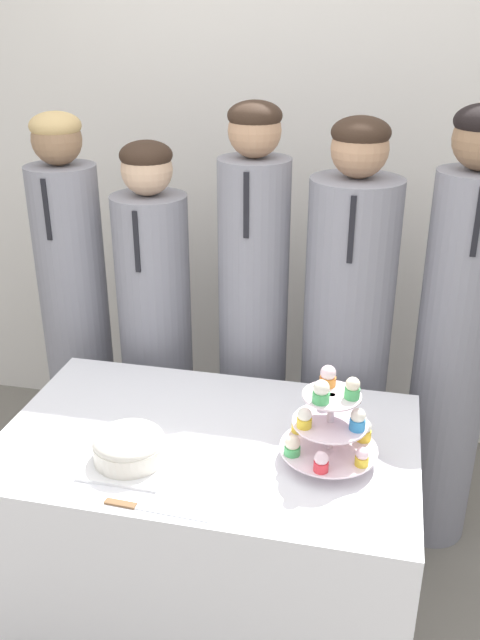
{
  "coord_description": "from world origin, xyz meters",
  "views": [
    {
      "loc": [
        0.47,
        -1.25,
        1.88
      ],
      "look_at": [
        0.09,
        0.42,
        1.1
      ],
      "focal_mm": 38.0,
      "sensor_mm": 36.0,
      "label": 1
    }
  ],
  "objects_px": {
    "round_cake": "(129,446)",
    "cake_knife": "(139,507)",
    "student_1": "(156,340)",
    "student_4": "(454,348)",
    "cupcake_stand": "(330,423)",
    "student_3": "(345,350)",
    "student_0": "(77,321)",
    "student_2": "(253,331)"
  },
  "relations": [
    {
      "from": "student_0",
      "to": "student_1",
      "type": "distance_m",
      "value": 0.34
    },
    {
      "from": "cake_knife",
      "to": "student_2",
      "type": "height_order",
      "value": "student_2"
    },
    {
      "from": "student_0",
      "to": "student_2",
      "type": "relative_size",
      "value": 0.97
    },
    {
      "from": "round_cake",
      "to": "student_3",
      "type": "distance_m",
      "value": 0.95
    },
    {
      "from": "student_0",
      "to": "student_1",
      "type": "bearing_deg",
      "value": -0.0
    },
    {
      "from": "cupcake_stand",
      "to": "student_2",
      "type": "xyz_separation_m",
      "value": [
        -0.35,
        0.65,
        -0.05
      ]
    },
    {
      "from": "student_1",
      "to": "student_3",
      "type": "xyz_separation_m",
      "value": [
        0.73,
        0.0,
        0.04
      ]
    },
    {
      "from": "student_0",
      "to": "round_cake",
      "type": "bearing_deg",
      "value": -56.0
    },
    {
      "from": "cupcake_stand",
      "to": "student_0",
      "type": "distance_m",
      "value": 1.25
    },
    {
      "from": "student_2",
      "to": "cupcake_stand",
      "type": "bearing_deg",
      "value": -61.55
    },
    {
      "from": "cake_knife",
      "to": "student_0",
      "type": "height_order",
      "value": "student_0"
    },
    {
      "from": "cupcake_stand",
      "to": "student_3",
      "type": "bearing_deg",
      "value": 90.33
    },
    {
      "from": "round_cake",
      "to": "student_0",
      "type": "xyz_separation_m",
      "value": [
        -0.52,
        0.78,
        -0.01
      ]
    },
    {
      "from": "cupcake_stand",
      "to": "student_2",
      "type": "bearing_deg",
      "value": 118.45
    },
    {
      "from": "cupcake_stand",
      "to": "student_4",
      "type": "xyz_separation_m",
      "value": [
        0.37,
        0.65,
        -0.04
      ]
    },
    {
      "from": "student_3",
      "to": "student_4",
      "type": "bearing_deg",
      "value": -0.0
    },
    {
      "from": "student_3",
      "to": "student_4",
      "type": "relative_size",
      "value": 0.97
    },
    {
      "from": "student_3",
      "to": "student_4",
      "type": "distance_m",
      "value": 0.38
    },
    {
      "from": "cupcake_stand",
      "to": "student_1",
      "type": "height_order",
      "value": "student_1"
    },
    {
      "from": "cake_knife",
      "to": "student_1",
      "type": "distance_m",
      "value": 1.0
    },
    {
      "from": "round_cake",
      "to": "student_1",
      "type": "height_order",
      "value": "student_1"
    },
    {
      "from": "round_cake",
      "to": "student_0",
      "type": "distance_m",
      "value": 0.94
    },
    {
      "from": "student_1",
      "to": "student_2",
      "type": "bearing_deg",
      "value": 0.0
    },
    {
      "from": "student_0",
      "to": "student_1",
      "type": "xyz_separation_m",
      "value": [
        0.33,
        -0.0,
        -0.05
      ]
    },
    {
      "from": "cupcake_stand",
      "to": "student_4",
      "type": "bearing_deg",
      "value": 60.02
    },
    {
      "from": "student_1",
      "to": "student_3",
      "type": "bearing_deg",
      "value": 0.0
    },
    {
      "from": "cake_knife",
      "to": "cupcake_stand",
      "type": "distance_m",
      "value": 0.56
    },
    {
      "from": "round_cake",
      "to": "student_1",
      "type": "distance_m",
      "value": 0.8
    },
    {
      "from": "cupcake_stand",
      "to": "student_1",
      "type": "distance_m",
      "value": 0.99
    },
    {
      "from": "student_0",
      "to": "student_1",
      "type": "relative_size",
      "value": 1.06
    },
    {
      "from": "student_2",
      "to": "student_4",
      "type": "xyz_separation_m",
      "value": [
        0.72,
        0.0,
        0.01
      ]
    },
    {
      "from": "round_cake",
      "to": "student_3",
      "type": "bearing_deg",
      "value": 55.12
    },
    {
      "from": "student_2",
      "to": "student_3",
      "type": "relative_size",
      "value": 1.02
    },
    {
      "from": "student_1",
      "to": "student_4",
      "type": "relative_size",
      "value": 0.91
    },
    {
      "from": "cake_knife",
      "to": "cupcake_stand",
      "type": "xyz_separation_m",
      "value": [
        0.45,
        0.31,
        0.12
      ]
    },
    {
      "from": "round_cake",
      "to": "cake_knife",
      "type": "distance_m",
      "value": 0.21
    },
    {
      "from": "round_cake",
      "to": "student_0",
      "type": "bearing_deg",
      "value": 124.0
    },
    {
      "from": "student_1",
      "to": "student_4",
      "type": "height_order",
      "value": "student_4"
    },
    {
      "from": "student_2",
      "to": "student_1",
      "type": "bearing_deg",
      "value": -180.0
    },
    {
      "from": "student_4",
      "to": "student_2",
      "type": "bearing_deg",
      "value": -180.0
    },
    {
      "from": "cupcake_stand",
      "to": "round_cake",
      "type": "bearing_deg",
      "value": -166.73
    },
    {
      "from": "cake_knife",
      "to": "student_3",
      "type": "relative_size",
      "value": 0.18
    }
  ]
}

